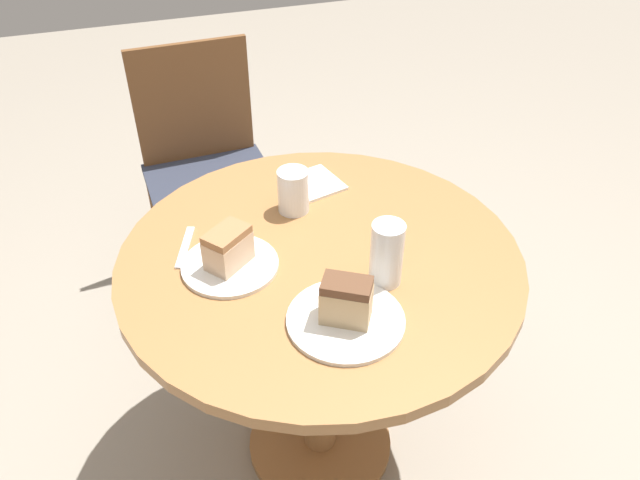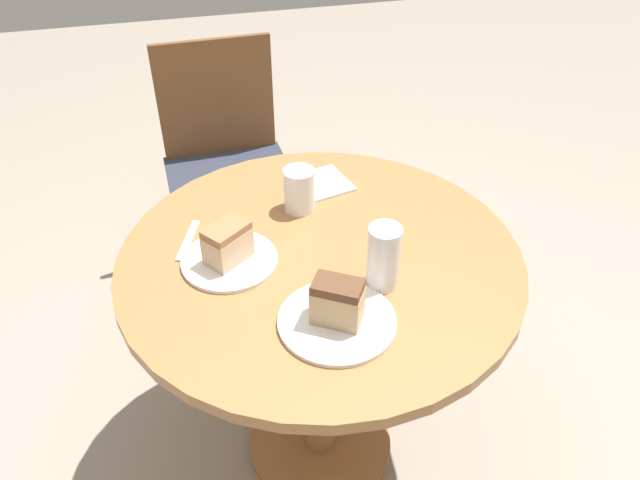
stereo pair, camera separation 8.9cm
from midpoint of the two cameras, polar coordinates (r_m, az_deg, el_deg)
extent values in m
plane|color=gray|center=(1.97, -1.35, -18.17)|extent=(8.00, 8.00, 0.00)
cylinder|color=#9E6B3D|center=(1.96, -1.36, -17.96)|extent=(0.42, 0.42, 0.03)
cylinder|color=#9E6B3D|center=(1.68, -1.54, -11.18)|extent=(0.09, 0.09, 0.68)
cylinder|color=#9E6B3D|center=(1.43, -1.77, -1.78)|extent=(0.92, 0.92, 0.03)
cylinder|color=brown|center=(2.19, -13.99, -4.02)|extent=(0.04, 0.04, 0.42)
cylinder|color=brown|center=(2.24, -4.11, -1.70)|extent=(0.04, 0.04, 0.42)
cylinder|color=brown|center=(2.52, -15.59, 1.86)|extent=(0.04, 0.04, 0.42)
cylinder|color=brown|center=(2.56, -6.92, 3.78)|extent=(0.04, 0.04, 0.42)
cube|color=#2D3342|center=(2.24, -10.81, 4.73)|extent=(0.45, 0.47, 0.03)
cube|color=brown|center=(2.32, -12.65, 12.18)|extent=(0.42, 0.04, 0.43)
cylinder|color=silver|center=(1.40, -10.02, -2.32)|extent=(0.22, 0.22, 0.01)
cylinder|color=silver|center=(1.26, 0.32, -7.38)|extent=(0.24, 0.24, 0.01)
cube|color=beige|center=(1.38, -10.20, -1.03)|extent=(0.12, 0.11, 0.07)
cube|color=#9E6B42|center=(1.35, -10.41, 0.44)|extent=(0.12, 0.11, 0.02)
cube|color=tan|center=(1.23, 0.33, -5.94)|extent=(0.12, 0.10, 0.08)
cube|color=brown|center=(1.19, 0.34, -4.25)|extent=(0.11, 0.10, 0.02)
cylinder|color=beige|center=(1.32, 4.15, -2.03)|extent=(0.06, 0.06, 0.11)
cylinder|color=white|center=(1.31, 4.19, -1.32)|extent=(0.07, 0.07, 0.15)
cylinder|color=silver|center=(1.54, -4.09, 3.82)|extent=(0.07, 0.07, 0.07)
cylinder|color=white|center=(1.53, -4.12, 4.46)|extent=(0.08, 0.08, 0.11)
cube|color=white|center=(1.65, -2.22, 5.12)|extent=(0.17, 0.17, 0.01)
cube|color=silver|center=(1.48, -13.92, -0.67)|extent=(0.07, 0.15, 0.00)
camera|label=1|loc=(0.04, -91.82, -1.41)|focal=35.00mm
camera|label=2|loc=(0.04, 88.18, 1.41)|focal=35.00mm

